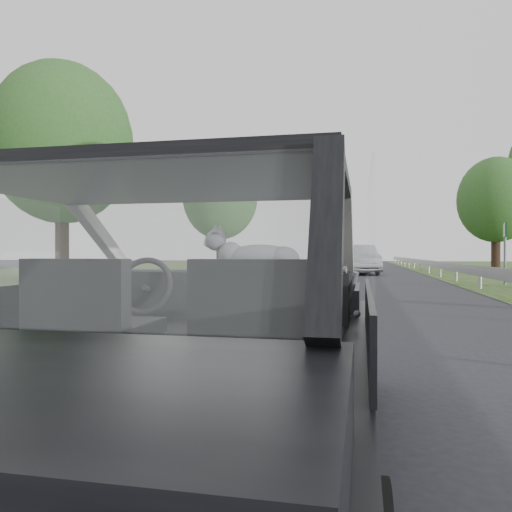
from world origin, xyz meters
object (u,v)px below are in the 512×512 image
at_px(other_car, 359,259).
at_px(subject_car, 189,329).
at_px(cat, 260,256).
at_px(highway_sign, 505,254).

bearing_deg(other_car, subject_car, -100.36).
bearing_deg(subject_car, other_car, 88.37).
relative_size(cat, highway_sign, 0.30).
xyz_separation_m(subject_car, highway_sign, (5.74, 16.39, 0.37)).
distance_m(subject_car, highway_sign, 17.37).
height_order(cat, other_car, other_car).
relative_size(subject_car, cat, 6.12).
bearing_deg(other_car, cat, -99.82).
bearing_deg(subject_car, highway_sign, 70.68).
height_order(other_car, highway_sign, highway_sign).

